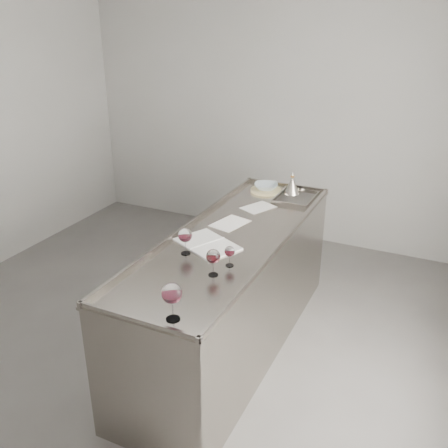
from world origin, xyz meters
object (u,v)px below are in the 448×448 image
at_px(counter, 232,292).
at_px(notebook, 207,244).
at_px(wine_glass_middle, 213,257).
at_px(ceramic_bowl, 266,186).
at_px(wine_glass_small, 230,252).
at_px(wine_glass_left, 185,236).
at_px(wine_glass_right, 172,294).
at_px(wine_funnel, 292,187).

distance_m(counter, notebook, 0.53).
relative_size(wine_glass_middle, ceramic_bowl, 0.83).
height_order(wine_glass_small, notebook, wine_glass_small).
xyz_separation_m(wine_glass_left, notebook, (0.07, 0.18, -0.12)).
height_order(wine_glass_middle, wine_glass_small, wine_glass_middle).
distance_m(wine_glass_right, notebook, 0.92).
distance_m(ceramic_bowl, wine_funnel, 0.23).
xyz_separation_m(counter, wine_glass_small, (0.17, -0.42, 0.56)).
relative_size(counter, wine_glass_middle, 14.06).
distance_m(wine_glass_middle, ceramic_bowl, 1.58).
relative_size(wine_glass_left, ceramic_bowl, 0.88).
bearing_deg(ceramic_bowl, wine_glass_left, -91.66).
bearing_deg(wine_funnel, wine_glass_small, -87.25).
relative_size(wine_glass_left, wine_glass_middle, 1.06).
bearing_deg(counter, wine_glass_middle, -76.87).
relative_size(wine_glass_middle, wine_funnel, 0.83).
height_order(wine_glass_right, notebook, wine_glass_right).
height_order(wine_glass_left, wine_glass_small, wine_glass_left).
height_order(wine_glass_small, ceramic_bowl, wine_glass_small).
relative_size(wine_glass_right, wine_glass_small, 1.60).
bearing_deg(wine_funnel, notebook, -98.99).
bearing_deg(counter, wine_glass_left, -112.81).
height_order(wine_glass_middle, ceramic_bowl, wine_glass_middle).
distance_m(counter, wine_glass_middle, 0.83).
xyz_separation_m(ceramic_bowl, wine_funnel, (0.22, 0.04, 0.02)).
bearing_deg(wine_glass_left, counter, 67.19).
bearing_deg(wine_glass_right, wine_glass_middle, 92.30).
relative_size(counter, wine_glass_left, 13.22).
bearing_deg(wine_funnel, ceramic_bowl, -169.78).
distance_m(wine_glass_middle, wine_glass_small, 0.16).
xyz_separation_m(wine_glass_left, wine_glass_right, (0.32, -0.69, 0.02)).
relative_size(wine_glass_small, notebook, 0.26).
bearing_deg(wine_glass_middle, counter, 103.13).
bearing_deg(wine_glass_small, wine_glass_middle, -104.35).
bearing_deg(wine_glass_left, wine_funnel, 79.44).
xyz_separation_m(wine_glass_left, wine_funnel, (0.26, 1.42, -0.07)).
distance_m(wine_glass_middle, wine_glass_right, 0.51).
height_order(counter, wine_glass_right, wine_glass_right).
bearing_deg(wine_glass_small, ceramic_bowl, 101.81).
distance_m(wine_glass_left, wine_glass_middle, 0.35).
bearing_deg(notebook, wine_glass_middle, -31.12).
distance_m(wine_glass_right, wine_glass_small, 0.67).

